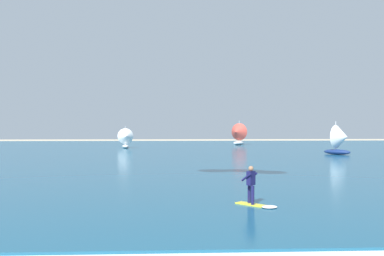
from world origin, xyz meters
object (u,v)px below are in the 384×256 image
(kitesurfer, at_px, (255,191))
(sailboat_far_right, at_px, (341,139))
(sailboat_near_shore, at_px, (126,138))
(sailboat_trailing, at_px, (238,134))

(kitesurfer, bearing_deg, sailboat_far_right, 62.67)
(sailboat_near_shore, relative_size, sailboat_trailing, 0.77)
(kitesurfer, bearing_deg, sailboat_near_shore, 102.29)
(sailboat_near_shore, distance_m, sailboat_far_right, 31.99)
(kitesurfer, height_order, sailboat_far_right, sailboat_far_right)
(sailboat_near_shore, height_order, sailboat_trailing, sailboat_trailing)
(kitesurfer, relative_size, sailboat_near_shore, 0.53)
(sailboat_far_right, bearing_deg, sailboat_near_shore, 148.52)
(sailboat_near_shore, relative_size, sailboat_far_right, 0.87)
(sailboat_near_shore, height_order, sailboat_far_right, sailboat_far_right)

